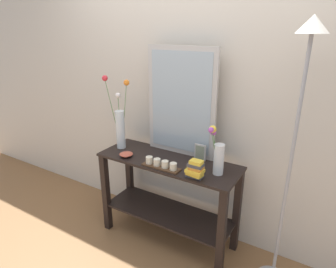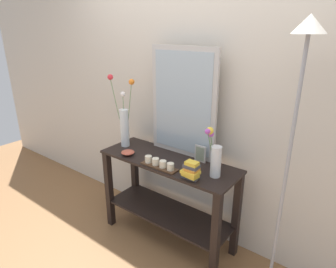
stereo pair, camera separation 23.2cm
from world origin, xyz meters
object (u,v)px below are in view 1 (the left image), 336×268
Objects in this scene: picture_frame_small at (200,152)px; floor_lamp at (297,122)px; console_table at (168,191)px; tall_vase_left at (120,123)px; decorative_bowl at (126,154)px; vase_right at (218,154)px; book_stack at (195,170)px; candle_tray at (161,164)px; mirror_leaning at (181,103)px.

picture_frame_small is 0.83m from floor_lamp.
tall_vase_left reaches higher than console_table.
floor_lamp is at bearing -11.22° from picture_frame_small.
decorative_bowl is at bearing -39.43° from tall_vase_left.
tall_vase_left is 0.95m from vase_right.
book_stack is at bearing -166.29° from floor_lamp.
vase_right is 1.18× the size of candle_tray.
floor_lamp is (0.61, 0.15, 0.42)m from book_stack.
candle_tray is at bearing -16.91° from tall_vase_left.
vase_right is 0.60m from floor_lamp.
vase_right is 0.79m from decorative_bowl.
mirror_leaning is at bearing 85.34° from console_table.
candle_tray is 2.76× the size of decorative_bowl.
candle_tray is 0.35m from picture_frame_small.
floor_lamp is (0.91, 0.14, 0.46)m from candle_tray.
decorative_bowl is at bearing -171.57° from vase_right.
vase_right is at bearing 8.43° from decorative_bowl.
mirror_leaning is at bearing 132.70° from book_stack.
console_table is 0.51m from book_stack.
decorative_bowl is (-0.35, -0.31, -0.43)m from mirror_leaning.
candle_tray is at bearing -161.43° from vase_right.
vase_right is 0.20m from book_stack.
vase_right is 0.20× the size of floor_lamp.
console_table is 8.62× the size of picture_frame_small.
mirror_leaning is at bearing 91.88° from candle_tray.
mirror_leaning is 6.47× the size of picture_frame_small.
console_table is at bearing -149.04° from picture_frame_small.
decorative_bowl is 0.83× the size of book_stack.
mirror_leaning reaches higher than decorative_bowl.
console_table is 1.33× the size of mirror_leaning.
candle_tray is 0.30m from book_stack.
tall_vase_left is at bearing 178.37° from console_table.
tall_vase_left is (-0.52, -0.17, -0.22)m from mirror_leaning.
floor_lamp reaches higher than vase_right.
floor_lamp reaches higher than book_stack.
vase_right is at bearing 18.57° from candle_tray.
mirror_leaning is 2.42× the size of vase_right.
mirror_leaning is 7.84× the size of decorative_bowl.
console_table is at bearing -94.66° from mirror_leaning.
picture_frame_small reaches higher than book_stack.
tall_vase_left is 5.64× the size of decorative_bowl.
vase_right is 0.27m from picture_frame_small.
floor_lamp is at bearing 5.48° from decorative_bowl.
picture_frame_small is at bearing 144.61° from vase_right.
picture_frame_small is (-0.21, 0.15, -0.09)m from vase_right.
picture_frame_small is (0.21, -0.05, -0.38)m from mirror_leaning.
vase_right is at bearing -35.39° from picture_frame_small.
vase_right is at bearing -1.51° from console_table.
mirror_leaning is 0.44m from picture_frame_small.
mirror_leaning is 0.48× the size of floor_lamp.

